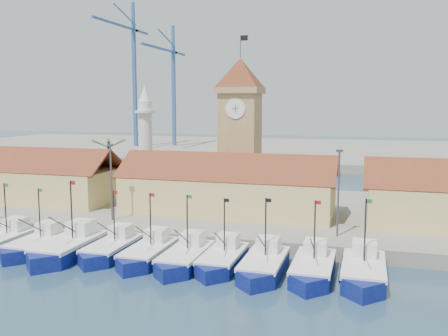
% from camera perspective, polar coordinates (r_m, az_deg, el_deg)
% --- Properties ---
extents(ground, '(400.00, 400.00, 0.00)m').
position_cam_1_polar(ground, '(45.69, -6.45, -12.05)').
color(ground, '#1C314C').
rests_on(ground, ground).
extents(quay, '(140.00, 32.00, 1.50)m').
position_cam_1_polar(quay, '(67.45, 1.40, -4.97)').
color(quay, gray).
rests_on(quay, ground).
extents(terminal, '(240.00, 80.00, 2.00)m').
position_cam_1_polar(terminal, '(151.33, 9.70, 1.89)').
color(terminal, gray).
rests_on(terminal, ground).
extents(boat_1, '(3.52, 9.63, 7.29)m').
position_cam_1_polar(boat_1, '(57.55, -24.09, -7.78)').
color(boat_1, '#0C125E').
rests_on(boat_1, ground).
extents(boat_2, '(3.34, 9.14, 6.92)m').
position_cam_1_polar(boat_2, '(55.09, -20.72, -8.31)').
color(boat_2, '#0C125E').
rests_on(boat_2, ground).
extents(boat_3, '(3.86, 10.57, 8.00)m').
position_cam_1_polar(boat_3, '(52.46, -17.46, -8.83)').
color(boat_3, '#0C125E').
rests_on(boat_3, ground).
extents(boat_4, '(3.35, 9.18, 6.95)m').
position_cam_1_polar(boat_4, '(51.44, -12.81, -9.12)').
color(boat_4, '#0C125E').
rests_on(boat_4, ground).
extents(boat_5, '(3.37, 9.24, 6.99)m').
position_cam_1_polar(boat_5, '(49.27, -8.75, -9.75)').
color(boat_5, '#0C125E').
rests_on(boat_5, ground).
extents(boat_6, '(3.42, 9.36, 7.08)m').
position_cam_1_polar(boat_6, '(47.50, -4.55, -10.33)').
color(boat_6, '#0C125E').
rests_on(boat_6, ground).
extents(boat_7, '(3.29, 9.00, 6.81)m').
position_cam_1_polar(boat_7, '(46.93, -0.24, -10.56)').
color(boat_7, '#0C125E').
rests_on(boat_7, ground).
extents(boat_8, '(3.47, 9.49, 7.18)m').
position_cam_1_polar(boat_8, '(45.38, 4.51, -11.17)').
color(boat_8, '#0C125E').
rests_on(boat_8, ground).
extents(boat_9, '(3.45, 9.45, 7.15)m').
position_cam_1_polar(boat_9, '(45.07, 10.11, -11.40)').
color(boat_9, '#0C125E').
rests_on(boat_9, ground).
extents(boat_10, '(3.61, 9.90, 7.49)m').
position_cam_1_polar(boat_10, '(45.08, 15.66, -11.51)').
color(boat_10, '#0C125E').
rests_on(boat_10, ground).
extents(hall_left, '(31.20, 10.13, 7.61)m').
position_cam_1_polar(hall_left, '(77.88, -22.84, -1.46)').
color(hall_left, '#E0BC7B').
rests_on(hall_left, quay).
extents(hall_center, '(27.04, 10.13, 7.61)m').
position_cam_1_polar(hall_center, '(63.03, 0.48, -2.84)').
color(hall_center, '#E0BC7B').
rests_on(hall_center, quay).
extents(clock_tower, '(5.80, 5.80, 22.70)m').
position_cam_1_polar(clock_tower, '(67.90, 1.86, 4.66)').
color(clock_tower, tan).
rests_on(clock_tower, quay).
extents(minaret, '(3.00, 3.00, 16.30)m').
position_cam_1_polar(minaret, '(74.99, -8.96, 3.12)').
color(minaret, silver).
rests_on(minaret, quay).
extents(palm_tree, '(5.60, 5.03, 8.39)m').
position_cam_1_polar(palm_tree, '(75.81, -12.98, 0.43)').
color(palm_tree, brown).
rests_on(palm_tree, quay).
extents(lamp_posts, '(80.70, 0.25, 9.03)m').
position_cam_1_polar(lamp_posts, '(54.91, -1.26, -1.73)').
color(lamp_posts, '#3F3F44').
rests_on(lamp_posts, quay).
extents(crane_blue_far, '(1.00, 33.62, 43.52)m').
position_cam_1_polar(crane_blue_far, '(156.94, -10.46, 11.29)').
color(crane_blue_far, '#325699').
rests_on(crane_blue_far, terminal).
extents(crane_blue_near, '(1.00, 32.67, 37.15)m').
position_cam_1_polar(crane_blue_near, '(157.86, -6.00, 10.03)').
color(crane_blue_near, '#325699').
rests_on(crane_blue_near, terminal).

